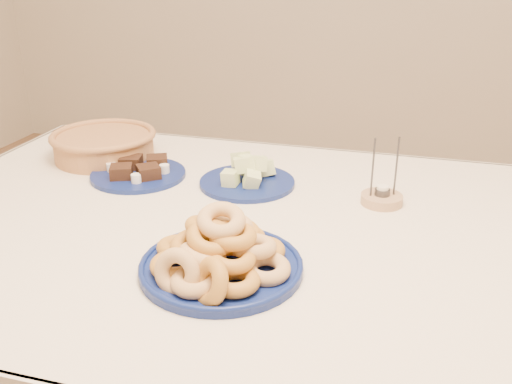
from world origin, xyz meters
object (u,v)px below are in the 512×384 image
at_px(melon_plate, 248,176).
at_px(brownie_plate, 139,172).
at_px(candle_holder, 382,198).
at_px(dining_table, 262,268).
at_px(donut_platter, 219,255).
at_px(wicker_basket, 104,144).

relative_size(melon_plate, brownie_plate, 0.94).
bearing_deg(brownie_plate, candle_holder, -0.03).
height_order(dining_table, candle_holder, candle_holder).
xyz_separation_m(brownie_plate, candle_holder, (0.63, -0.00, 0.00)).
bearing_deg(dining_table, brownie_plate, 154.04).
xyz_separation_m(melon_plate, candle_holder, (0.34, -0.03, -0.01)).
distance_m(dining_table, donut_platter, 0.25).
xyz_separation_m(dining_table, wicker_basket, (-0.55, 0.30, 0.15)).
relative_size(wicker_basket, candle_holder, 2.13).
xyz_separation_m(donut_platter, wicker_basket, (-0.52, 0.50, 0.00)).
bearing_deg(wicker_basket, candle_holder, -7.76).
bearing_deg(candle_holder, wicker_basket, 172.24).
relative_size(dining_table, donut_platter, 4.44).
relative_size(donut_platter, melon_plate, 1.26).
distance_m(donut_platter, wicker_basket, 0.73).
height_order(brownie_plate, candle_holder, candle_holder).
relative_size(dining_table, candle_holder, 10.52).
bearing_deg(donut_platter, candle_holder, 56.53).
height_order(dining_table, melon_plate, melon_plate).
height_order(wicker_basket, candle_holder, candle_holder).
bearing_deg(dining_table, wicker_basket, 151.62).
xyz_separation_m(donut_platter, candle_holder, (0.26, 0.40, -0.02)).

